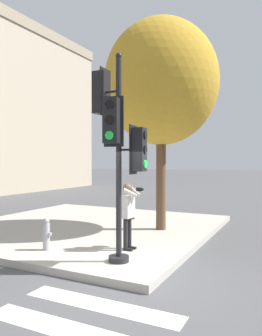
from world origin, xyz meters
The scene contains 6 objects.
ground_plane centered at (0.00, 0.00, 0.00)m, with size 160.00×160.00×0.00m, color #4C4C4F.
sidewalk_corner centered at (3.50, 3.50, 0.08)m, with size 8.00×8.00×0.17m.
traffic_signal_pole centered at (0.36, 0.59, 2.80)m, with size 0.86×1.23×4.42m.
person_photographer centered at (1.42, 0.87, 1.12)m, with size 0.58×0.54×1.60m.
street_tree centered at (3.96, 1.01, 4.75)m, with size 3.55×3.55×6.55m.
fire_hydrant centered at (0.47, 2.60, 0.55)m, with size 0.17×0.23×0.78m.
Camera 1 is at (-5.63, -2.71, 2.30)m, focal length 35.00 mm.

